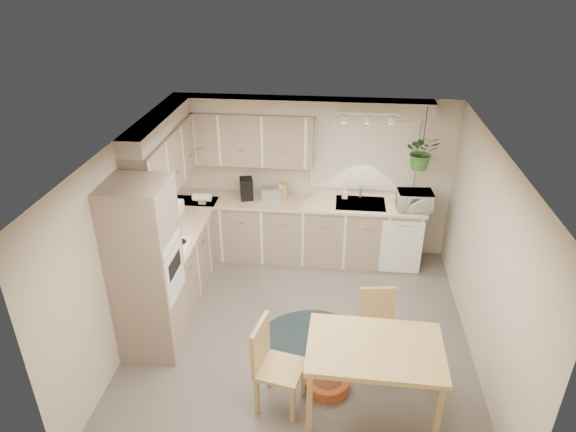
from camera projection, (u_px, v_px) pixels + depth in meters
The scene contains 35 objects.
floor at pixel (301, 334), 6.26m from camera, with size 4.20×4.20×0.00m, color #605954.
ceiling at pixel (303, 148), 5.16m from camera, with size 4.20×4.20×0.00m, color white.
wall_back at pixel (313, 177), 7.57m from camera, with size 4.00×0.04×2.40m, color #BBB09B.
wall_front at pixel (279, 394), 3.86m from camera, with size 4.00×0.04×2.40m, color #BBB09B.
wall_left at pixel (129, 241), 5.90m from camera, with size 0.04×4.20×2.40m, color #BBB09B.
wall_right at pixel (487, 260), 5.52m from camera, with size 0.04×4.20×2.40m, color #BBB09B.
base_cab_left at pixel (182, 257), 6.99m from camera, with size 0.60×1.85×0.90m, color gray.
base_cab_back at pixel (298, 230), 7.66m from camera, with size 3.60×0.60×0.90m, color gray.
counter_left at pixel (180, 227), 6.77m from camera, with size 0.64×1.89×0.04m, color #CDB296.
counter_back at pixel (298, 202), 7.44m from camera, with size 3.64×0.64×0.04m, color #CDB296.
oven_stack at pixel (146, 271), 5.60m from camera, with size 0.65×0.65×2.10m, color gray.
wall_oven_face at pixel (175, 273), 5.57m from camera, with size 0.02×0.56×0.58m, color silver.
upper_cab_left at pixel (165, 159), 6.48m from camera, with size 0.35×2.00×0.75m, color gray.
upper_cab_back at pixel (243, 138), 7.22m from camera, with size 2.00×0.35×0.75m, color gray.
soffit_left at pixel (159, 122), 6.26m from camera, with size 0.30×2.00×0.20m, color #BBB09B.
soffit_back at pixel (300, 106), 6.95m from camera, with size 3.60×0.30×0.20m, color #BBB09B.
cooktop at pixel (166, 248), 6.25m from camera, with size 0.52×0.58×0.02m, color silver.
range_hood at pixel (161, 215), 6.04m from camera, with size 0.40×0.60×0.14m, color silver.
window_blinds at pixel (363, 154), 7.29m from camera, with size 1.40×0.02×1.00m, color silver.
window_frame at pixel (363, 153), 7.30m from camera, with size 1.50×0.02×1.10m, color beige.
sink at pixel (360, 206), 7.37m from camera, with size 0.70×0.48×0.10m, color #9C9FA3.
dishwasher_front at pixel (401, 248), 7.26m from camera, with size 0.58×0.01×0.83m, color silver.
track_light_bar at pixel (368, 114), 6.49m from camera, with size 0.80×0.04×0.04m, color silver.
wall_clock at pixel (326, 113), 7.07m from camera, with size 0.30×0.30×0.03m, color gold.
dining_table at pixel (372, 378), 5.06m from camera, with size 1.30×0.87×0.82m, color tan.
chair_left at pixel (280, 367), 5.09m from camera, with size 0.46×0.46×0.98m, color tan.
chair_back at pixel (379, 331), 5.65m from camera, with size 0.41×0.41×0.88m, color tan.
braided_rug at pixel (306, 332), 6.29m from camera, with size 1.13×0.85×0.01m, color black.
pet_bed at pixel (327, 382), 5.49m from camera, with size 0.50×0.50×0.11m, color #C24826.
microwave at pixel (415, 199), 7.12m from camera, with size 0.48×0.27×0.33m, color silver.
soap_bottle at pixel (345, 196), 7.49m from camera, with size 0.08×0.17×0.08m, color silver.
hanging_plant at pixel (422, 156), 6.83m from camera, with size 0.43×0.48×0.38m, color #306227.
coffee_maker at pixel (246, 189), 7.44m from camera, with size 0.18×0.22×0.32m, color black.
toaster at pixel (272, 193), 7.45m from camera, with size 0.29×0.17×0.18m, color #9C9FA3.
knife_block at pixel (283, 191), 7.45m from camera, with size 0.11×0.11×0.24m, color tan.
Camera 1 is at (0.36, -4.89, 4.16)m, focal length 32.00 mm.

